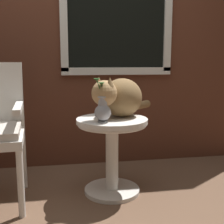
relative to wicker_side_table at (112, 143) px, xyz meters
name	(u,v)px	position (x,y,z in m)	size (l,w,h in m)	color
ground_plane	(81,198)	(-0.24, -0.06, -0.40)	(6.00, 6.00, 0.00)	brown
back_wall	(75,29)	(-0.23, 0.71, 0.91)	(4.00, 0.07, 2.60)	#562D1E
wicker_side_table	(112,143)	(0.00, 0.00, 0.00)	(0.54, 0.54, 0.59)	silver
cat	(120,97)	(0.07, 0.05, 0.34)	(0.55, 0.51, 0.32)	olive
pewter_vase_with_ivy	(103,110)	(-0.09, -0.13, 0.28)	(0.12, 0.12, 0.31)	#99999E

